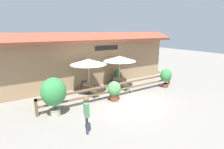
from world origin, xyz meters
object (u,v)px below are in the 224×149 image
at_px(chair_middle_streetside, 125,84).
at_px(pedestrian, 86,110).
at_px(chair_middle_wallside, 113,80).
at_px(potted_plant_entrance_palm, 117,76).
at_px(chair_near_streetside, 94,91).
at_px(potted_plant_small_flowering, 114,90).
at_px(potted_plant_corner_fern, 166,76).
at_px(dining_table_near, 89,86).
at_px(patio_umbrella_middle, 120,59).
at_px(patio_umbrella_near, 88,62).
at_px(potted_plant_broad_leaf, 54,93).
at_px(chair_near_wallside, 84,85).
at_px(dining_table_middle, 119,80).

distance_m(chair_middle_streetside, pedestrian, 6.03).
distance_m(chair_middle_wallside, potted_plant_entrance_palm, 0.61).
distance_m(chair_near_streetside, potted_plant_small_flowering, 1.47).
relative_size(chair_middle_wallside, potted_plant_corner_fern, 0.56).
height_order(potted_plant_small_flowering, pedestrian, pedestrian).
height_order(dining_table_near, patio_umbrella_middle, patio_umbrella_middle).
bearing_deg(patio_umbrella_near, dining_table_near, 180.00).
relative_size(patio_umbrella_near, potted_plant_broad_leaf, 1.22).
relative_size(dining_table_near, chair_near_streetside, 1.11).
xyz_separation_m(patio_umbrella_near, patio_umbrella_middle, (2.57, -0.01, 0.00)).
bearing_deg(chair_middle_wallside, chair_middle_streetside, 106.86).
bearing_deg(potted_plant_entrance_palm, chair_near_wallside, -176.20).
relative_size(potted_plant_corner_fern, potted_plant_entrance_palm, 1.23).
relative_size(chair_near_streetside, dining_table_middle, 0.90).
bearing_deg(dining_table_middle, chair_near_wallside, 163.89).
bearing_deg(patio_umbrella_middle, pedestrian, -137.53).
height_order(chair_near_streetside, chair_near_wallside, same).
relative_size(chair_near_streetside, potted_plant_small_flowering, 0.66).
xyz_separation_m(potted_plant_corner_fern, potted_plant_small_flowering, (-4.85, -0.06, -0.22)).
bearing_deg(chair_near_streetside, dining_table_near, 80.91).
relative_size(dining_table_middle, pedestrian, 0.54).
distance_m(chair_near_wallside, potted_plant_broad_leaf, 4.03).
height_order(dining_table_near, chair_near_streetside, chair_near_streetside).
bearing_deg(potted_plant_small_flowering, chair_middle_wallside, 57.65).
distance_m(dining_table_middle, potted_plant_small_flowering, 2.63).
xyz_separation_m(potted_plant_entrance_palm, pedestrian, (-5.26, -5.35, 0.47)).
bearing_deg(chair_middle_wallside, patio_umbrella_middle, 108.93).
bearing_deg(potted_plant_entrance_palm, potted_plant_small_flowering, -127.67).
bearing_deg(dining_table_near, potted_plant_entrance_palm, 17.49).
bearing_deg(potted_plant_broad_leaf, potted_plant_small_flowering, 0.56).
bearing_deg(potted_plant_broad_leaf, chair_middle_wallside, 26.79).
height_order(patio_umbrella_near, dining_table_near, patio_umbrella_near).
xyz_separation_m(chair_near_streetside, pedestrian, (-2.19, -3.63, 0.64)).
distance_m(patio_umbrella_near, chair_near_streetside, 1.99).
bearing_deg(chair_near_streetside, potted_plant_broad_leaf, -164.72).
distance_m(dining_table_middle, chair_middle_wallside, 0.77).
bearing_deg(patio_umbrella_middle, potted_plant_small_flowering, -132.34).
bearing_deg(patio_umbrella_middle, chair_near_streetside, -164.00).
bearing_deg(potted_plant_small_flowering, patio_umbrella_middle, 47.66).
xyz_separation_m(dining_table_middle, potted_plant_small_flowering, (-1.77, -1.94, 0.10)).
xyz_separation_m(dining_table_near, chair_near_streetside, (-0.02, -0.75, -0.13)).
bearing_deg(pedestrian, dining_table_near, -8.52).
bearing_deg(potted_plant_small_flowering, patio_umbrella_near, 112.28).
bearing_deg(chair_near_streetside, potted_plant_small_flowering, -63.65).
xyz_separation_m(patio_umbrella_near, potted_plant_small_flowering, (0.80, -1.96, -1.60)).
relative_size(dining_table_near, chair_middle_wallside, 1.11).
bearing_deg(potted_plant_small_flowering, chair_middle_streetside, 33.78).
distance_m(patio_umbrella_near, potted_plant_corner_fern, 6.12).
bearing_deg(chair_middle_streetside, potted_plant_broad_leaf, -170.65).
bearing_deg(potted_plant_entrance_palm, chair_middle_streetside, -105.43).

